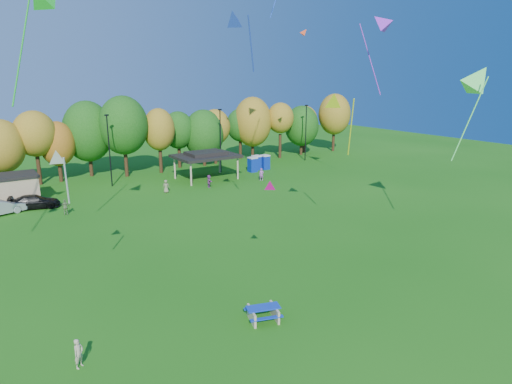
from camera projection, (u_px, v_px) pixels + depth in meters
ground at (296, 334)px, 25.11m from camera, size 160.00×160.00×0.00m
tree_line at (73, 137)px, 59.64m from camera, size 93.57×10.55×11.15m
lamp_posts at (109, 148)px, 57.10m from camera, size 64.50×0.25×9.09m
utility_building at (7, 190)px, 49.83m from camera, size 6.30×4.30×3.25m
pavilion at (206, 155)px, 61.59m from camera, size 8.20×6.20×3.77m
porta_potties at (258, 163)px, 67.61m from camera, size 3.75×2.02×2.18m
picnic_table at (263, 312)px, 26.47m from camera, size 2.34×2.12×0.84m
kite_flyer at (79, 353)px, 22.13m from camera, size 0.66×0.61×1.52m
car_b at (0, 208)px, 46.24m from camera, size 4.93×2.81×1.54m
car_d at (35, 202)px, 48.51m from camera, size 5.32×3.13×1.45m
far_person_0 at (261, 174)px, 61.13m from camera, size 0.74×0.67×1.69m
far_person_1 at (66, 207)px, 46.23m from camera, size 1.02×0.75×1.61m
far_person_4 at (166, 186)px, 54.83m from camera, size 0.93×0.81×1.60m
far_person_5 at (209, 181)px, 57.43m from camera, size 0.81×1.58×1.63m
kite_0 at (478, 78)px, 36.92m from camera, size 5.04×3.49×8.04m
kite_4 at (380, 23)px, 46.52m from camera, size 3.33×4.97×8.67m
kite_5 at (305, 32)px, 54.21m from camera, size 1.44×1.33×1.14m
kite_6 at (334, 99)px, 36.47m from camera, size 2.70×3.20×5.63m
kite_8 at (270, 184)px, 27.91m from camera, size 1.30×1.36×1.09m
kite_12 at (57, 156)px, 25.62m from camera, size 1.29×2.20×3.45m
kite_13 at (234, 18)px, 32.02m from camera, size 2.59×2.35×4.57m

